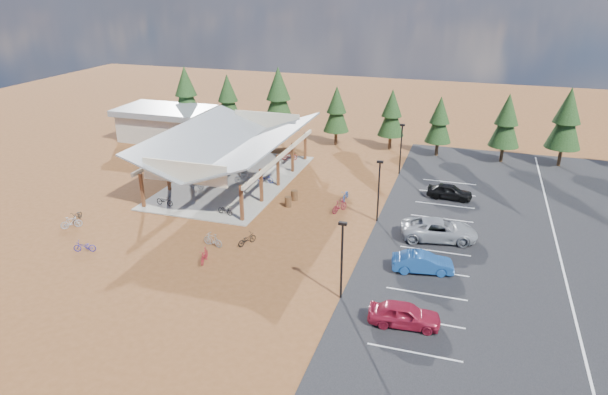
# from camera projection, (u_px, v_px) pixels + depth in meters

# --- Properties ---
(ground) EXTENTS (140.00, 140.00, 0.00)m
(ground) POSITION_uv_depth(u_px,v_px,m) (311.00, 223.00, 43.67)
(ground) COLOR brown
(ground) RESTS_ON ground
(asphalt_lot) EXTENTS (27.00, 44.00, 0.04)m
(asphalt_lot) POSITION_uv_depth(u_px,v_px,m) (555.00, 238.00, 41.06)
(asphalt_lot) COLOR black
(asphalt_lot) RESTS_ON ground
(concrete_pad) EXTENTS (10.60, 18.60, 0.10)m
(concrete_pad) POSITION_uv_depth(u_px,v_px,m) (234.00, 180.00, 52.66)
(concrete_pad) COLOR gray
(concrete_pad) RESTS_ON ground
(bike_pavilion) EXTENTS (11.65, 19.40, 4.97)m
(bike_pavilion) POSITION_uv_depth(u_px,v_px,m) (232.00, 143.00, 51.24)
(bike_pavilion) COLOR brown
(bike_pavilion) RESTS_ON concrete_pad
(outbuilding) EXTENTS (11.00, 7.00, 3.90)m
(outbuilding) POSITION_uv_depth(u_px,v_px,m) (166.00, 123.00, 65.59)
(outbuilding) COLOR #ADA593
(outbuilding) RESTS_ON ground
(lamp_post_0) EXTENTS (0.50, 0.25, 5.14)m
(lamp_post_0) POSITION_uv_depth(u_px,v_px,m) (342.00, 255.00, 32.31)
(lamp_post_0) COLOR black
(lamp_post_0) RESTS_ON ground
(lamp_post_1) EXTENTS (0.50, 0.25, 5.14)m
(lamp_post_1) POSITION_uv_depth(u_px,v_px,m) (379.00, 187.00, 42.90)
(lamp_post_1) COLOR black
(lamp_post_1) RESTS_ON ground
(lamp_post_2) EXTENTS (0.50, 0.25, 5.14)m
(lamp_post_2) POSITION_uv_depth(u_px,v_px,m) (401.00, 145.00, 53.48)
(lamp_post_2) COLOR black
(lamp_post_2) RESTS_ON ground
(trash_bin_0) EXTENTS (0.60, 0.60, 0.90)m
(trash_bin_0) POSITION_uv_depth(u_px,v_px,m) (288.00, 202.00, 46.62)
(trash_bin_0) COLOR #4D311B
(trash_bin_0) RESTS_ON ground
(trash_bin_1) EXTENTS (0.60, 0.60, 0.90)m
(trash_bin_1) POSITION_uv_depth(u_px,v_px,m) (294.00, 195.00, 48.01)
(trash_bin_1) COLOR #4D311B
(trash_bin_1) RESTS_ON ground
(pine_0) EXTENTS (3.57, 3.57, 8.31)m
(pine_0) POSITION_uv_depth(u_px,v_px,m) (186.00, 92.00, 67.79)
(pine_0) COLOR #382314
(pine_0) RESTS_ON ground
(pine_1) EXTENTS (3.22, 3.22, 7.50)m
(pine_1) POSITION_uv_depth(u_px,v_px,m) (228.00, 98.00, 66.84)
(pine_1) COLOR #382314
(pine_1) RESTS_ON ground
(pine_2) EXTENTS (3.77, 3.77, 8.79)m
(pine_2) POSITION_uv_depth(u_px,v_px,m) (278.00, 96.00, 64.29)
(pine_2) COLOR #382314
(pine_2) RESTS_ON ground
(pine_3) EXTENTS (2.99, 2.99, 6.97)m
(pine_3) POSITION_uv_depth(u_px,v_px,m) (337.00, 109.00, 62.52)
(pine_3) COLOR #382314
(pine_3) RESTS_ON ground
(pine_4) EXTENTS (2.99, 2.99, 6.96)m
(pine_4) POSITION_uv_depth(u_px,v_px,m) (392.00, 113.00, 60.82)
(pine_4) COLOR #382314
(pine_4) RESTS_ON ground
(pine_5) EXTENTS (2.86, 2.86, 6.66)m
(pine_5) POSITION_uv_depth(u_px,v_px,m) (439.00, 120.00, 58.64)
(pine_5) COLOR #382314
(pine_5) RESTS_ON ground
(pine_6) EXTENTS (3.18, 3.18, 7.41)m
(pine_6) POSITION_uv_depth(u_px,v_px,m) (506.00, 121.00, 56.43)
(pine_6) COLOR #382314
(pine_6) RESTS_ON ground
(pine_7) EXTENTS (3.55, 3.55, 8.27)m
(pine_7) POSITION_uv_depth(u_px,v_px,m) (567.00, 119.00, 55.02)
(pine_7) COLOR #382314
(pine_7) RESTS_ON ground
(bike_0) EXTENTS (1.72, 0.75, 0.88)m
(bike_0) POSITION_uv_depth(u_px,v_px,m) (165.00, 201.00, 46.61)
(bike_0) COLOR black
(bike_0) RESTS_ON concrete_pad
(bike_1) EXTENTS (1.70, 0.68, 0.99)m
(bike_1) POSITION_uv_depth(u_px,v_px,m) (196.00, 184.00, 50.25)
(bike_1) COLOR gray
(bike_1) RESTS_ON concrete_pad
(bike_2) EXTENTS (1.73, 0.63, 0.90)m
(bike_2) POSITION_uv_depth(u_px,v_px,m) (233.00, 162.00, 56.29)
(bike_2) COLOR #1D349A
(bike_2) RESTS_ON concrete_pad
(bike_3) EXTENTS (1.67, 0.55, 0.99)m
(bike_3) POSITION_uv_depth(u_px,v_px,m) (235.00, 153.00, 59.02)
(bike_3) COLOR maroon
(bike_3) RESTS_ON concrete_pad
(bike_4) EXTENTS (1.62, 0.94, 0.80)m
(bike_4) POSITION_uv_depth(u_px,v_px,m) (225.00, 210.00, 44.81)
(bike_4) COLOR black
(bike_4) RESTS_ON concrete_pad
(bike_5) EXTENTS (1.91, 0.80, 1.11)m
(bike_5) POSITION_uv_depth(u_px,v_px,m) (244.00, 178.00, 51.54)
(bike_5) COLOR gray
(bike_5) RESTS_ON concrete_pad
(bike_6) EXTENTS (1.80, 0.75, 0.92)m
(bike_6) POSITION_uv_depth(u_px,v_px,m) (265.00, 178.00, 51.83)
(bike_6) COLOR #223095
(bike_6) RESTS_ON concrete_pad
(bike_7) EXTENTS (1.78, 0.93, 1.03)m
(bike_7) POSITION_uv_depth(u_px,v_px,m) (289.00, 156.00, 58.20)
(bike_7) COLOR maroon
(bike_7) RESTS_ON concrete_pad
(bike_8) EXTENTS (1.02, 1.77, 0.88)m
(bike_8) POSITION_uv_depth(u_px,v_px,m) (77.00, 216.00, 43.83)
(bike_8) COLOR black
(bike_8) RESTS_ON ground
(bike_9) EXTENTS (1.52, 1.45, 0.98)m
(bike_9) POSITION_uv_depth(u_px,v_px,m) (71.00, 222.00, 42.57)
(bike_9) COLOR #9D9EA5
(bike_9) RESTS_ON ground
(bike_10) EXTENTS (1.71, 1.04, 0.85)m
(bike_10) POSITION_uv_depth(u_px,v_px,m) (85.00, 246.00, 38.90)
(bike_10) COLOR navy
(bike_10) RESTS_ON ground
(bike_11) EXTENTS (0.81, 1.73, 1.01)m
(bike_11) POSITION_uv_depth(u_px,v_px,m) (204.00, 255.00, 37.46)
(bike_11) COLOR maroon
(bike_11) RESTS_ON ground
(bike_12) EXTENTS (1.25, 1.76, 0.88)m
(bike_12) POSITION_uv_depth(u_px,v_px,m) (247.00, 239.00, 39.95)
(bike_12) COLOR black
(bike_12) RESTS_ON ground
(bike_13) EXTENTS (1.76, 0.86, 1.02)m
(bike_13) POSITION_uv_depth(u_px,v_px,m) (213.00, 240.00, 39.69)
(bike_13) COLOR gray
(bike_13) RESTS_ON ground
(bike_14) EXTENTS (0.68, 1.89, 0.99)m
(bike_14) POSITION_uv_depth(u_px,v_px,m) (346.00, 195.00, 47.84)
(bike_14) COLOR navy
(bike_14) RESTS_ON ground
(bike_15) EXTENTS (1.27, 1.91, 1.12)m
(bike_15) POSITION_uv_depth(u_px,v_px,m) (340.00, 206.00, 45.49)
(bike_15) COLOR maroon
(bike_15) RESTS_ON ground
(car_0) EXTENTS (4.18, 1.98, 1.38)m
(car_0) POSITION_uv_depth(u_px,v_px,m) (404.00, 314.00, 30.51)
(car_0) COLOR maroon
(car_0) RESTS_ON asphalt_lot
(car_1) EXTENTS (4.26, 2.13, 1.34)m
(car_1) POSITION_uv_depth(u_px,v_px,m) (423.00, 263.00, 36.10)
(car_1) COLOR navy
(car_1) RESTS_ON asphalt_lot
(car_2) EXTENTS (6.03, 3.54, 1.58)m
(car_2) POSITION_uv_depth(u_px,v_px,m) (439.00, 230.00, 40.55)
(car_2) COLOR #92959A
(car_2) RESTS_ON asphalt_lot
(car_4) EXTENTS (4.02, 1.84, 1.33)m
(car_4) POSITION_uv_depth(u_px,v_px,m) (450.00, 191.00, 48.14)
(car_4) COLOR black
(car_4) RESTS_ON asphalt_lot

